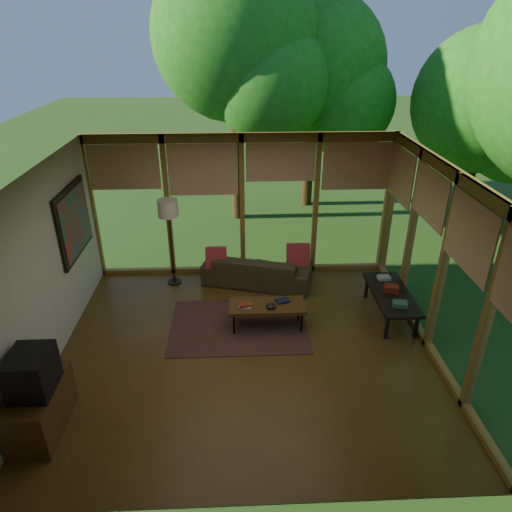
{
  "coord_description": "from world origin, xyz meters",
  "views": [
    {
      "loc": [
        -0.09,
        -5.49,
        4.33
      ],
      "look_at": [
        0.18,
        0.7,
        1.22
      ],
      "focal_mm": 32.0,
      "sensor_mm": 36.0,
      "label": 1
    }
  ],
  "objects_px": {
    "sofa": "(257,269)",
    "television": "(32,372)",
    "floor_lamp": "(168,213)",
    "side_console": "(391,295)",
    "coffee_table": "(267,306)",
    "media_cabinet": "(40,408)"
  },
  "relations": [
    {
      "from": "sofa",
      "to": "television",
      "type": "bearing_deg",
      "value": 66.87
    },
    {
      "from": "floor_lamp",
      "to": "side_console",
      "type": "relative_size",
      "value": 1.18
    },
    {
      "from": "floor_lamp",
      "to": "coffee_table",
      "type": "distance_m",
      "value": 2.45
    },
    {
      "from": "floor_lamp",
      "to": "side_console",
      "type": "bearing_deg",
      "value": -19.12
    },
    {
      "from": "media_cabinet",
      "to": "floor_lamp",
      "type": "relative_size",
      "value": 0.61
    },
    {
      "from": "coffee_table",
      "to": "side_console",
      "type": "relative_size",
      "value": 0.86
    },
    {
      "from": "sofa",
      "to": "side_console",
      "type": "bearing_deg",
      "value": 166.03
    },
    {
      "from": "media_cabinet",
      "to": "side_console",
      "type": "distance_m",
      "value": 5.33
    },
    {
      "from": "sofa",
      "to": "television",
      "type": "height_order",
      "value": "television"
    },
    {
      "from": "media_cabinet",
      "to": "side_console",
      "type": "bearing_deg",
      "value": 23.93
    },
    {
      "from": "television",
      "to": "floor_lamp",
      "type": "xyz_separation_m",
      "value": [
        1.14,
        3.45,
        0.56
      ]
    },
    {
      "from": "media_cabinet",
      "to": "television",
      "type": "height_order",
      "value": "television"
    },
    {
      "from": "floor_lamp",
      "to": "coffee_table",
      "type": "height_order",
      "value": "floor_lamp"
    },
    {
      "from": "media_cabinet",
      "to": "television",
      "type": "distance_m",
      "value": 0.55
    },
    {
      "from": "coffee_table",
      "to": "sofa",
      "type": "bearing_deg",
      "value": 93.79
    },
    {
      "from": "media_cabinet",
      "to": "television",
      "type": "relative_size",
      "value": 1.82
    },
    {
      "from": "sofa",
      "to": "coffee_table",
      "type": "xyz_separation_m",
      "value": [
        0.09,
        -1.43,
        0.1
      ]
    },
    {
      "from": "television",
      "to": "coffee_table",
      "type": "height_order",
      "value": "television"
    },
    {
      "from": "television",
      "to": "coffee_table",
      "type": "relative_size",
      "value": 0.46
    },
    {
      "from": "media_cabinet",
      "to": "coffee_table",
      "type": "relative_size",
      "value": 0.83
    },
    {
      "from": "television",
      "to": "coffee_table",
      "type": "bearing_deg",
      "value": 34.82
    },
    {
      "from": "sofa",
      "to": "coffee_table",
      "type": "bearing_deg",
      "value": 109.35
    }
  ]
}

